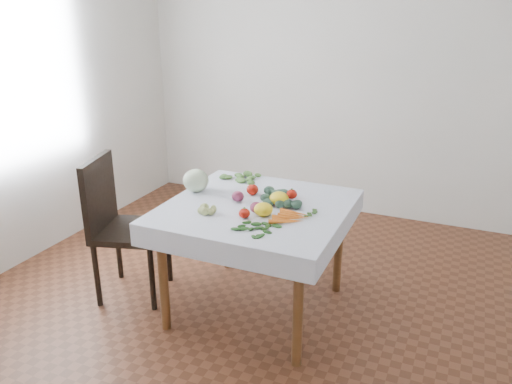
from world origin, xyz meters
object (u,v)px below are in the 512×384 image
(chair, at_px, (117,219))
(carrot_bunch, at_px, (290,217))
(heirloom_back, at_px, (279,198))
(cabbage, at_px, (196,181))
(table, at_px, (257,220))

(chair, height_order, carrot_bunch, chair)
(heirloom_back, relative_size, carrot_bunch, 0.56)
(heirloom_back, bearing_deg, cabbage, 179.54)
(carrot_bunch, bearing_deg, heirloom_back, 126.93)
(chair, distance_m, carrot_bunch, 1.25)
(table, xyz_separation_m, chair, (-0.96, -0.19, -0.08))
(cabbage, bearing_deg, carrot_bunch, -14.94)
(cabbage, bearing_deg, heirloom_back, -0.46)
(table, relative_size, heirloom_back, 8.22)
(table, height_order, cabbage, cabbage)
(cabbage, relative_size, heirloom_back, 1.42)
(table, distance_m, chair, 0.99)
(chair, distance_m, cabbage, 0.61)
(chair, xyz_separation_m, cabbage, (0.48, 0.26, 0.26))
(table, bearing_deg, chair, -168.91)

